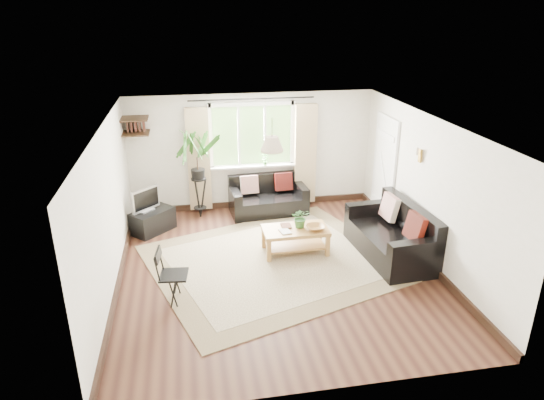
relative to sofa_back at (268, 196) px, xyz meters
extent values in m
plane|color=black|center=(-0.26, -2.30, -0.36)|extent=(5.50, 5.50, 0.00)
plane|color=white|center=(-0.26, -2.30, 2.04)|extent=(5.50, 5.50, 0.00)
cube|color=beige|center=(-0.26, 0.45, 0.84)|extent=(5.00, 0.02, 2.40)
cube|color=beige|center=(-0.26, -5.05, 0.84)|extent=(5.00, 0.02, 2.40)
cube|color=beige|center=(-2.76, -2.30, 0.84)|extent=(0.02, 5.50, 2.40)
cube|color=beige|center=(2.24, -2.30, 0.84)|extent=(0.02, 5.50, 2.40)
cube|color=beige|center=(-0.24, -2.07, -0.35)|extent=(4.73, 4.38, 0.02)
cube|color=silver|center=(2.21, -0.60, 0.64)|extent=(0.06, 0.96, 2.06)
imported|color=#2D5B24|center=(0.26, -1.76, 0.27)|extent=(0.36, 0.32, 0.35)
imported|color=olive|center=(0.48, -1.91, 0.13)|extent=(0.33, 0.33, 0.08)
imported|color=silver|center=(-0.12, -1.91, 0.10)|extent=(0.20, 0.25, 0.02)
imported|color=#502D20|center=(-0.06, -1.69, 0.10)|extent=(0.17, 0.23, 0.02)
cube|color=black|center=(-2.31, -0.50, -0.15)|extent=(0.88, 0.87, 0.43)
imported|color=#2D6023|center=(-0.01, 0.33, 0.70)|extent=(0.14, 0.10, 0.27)
camera|label=1|loc=(-1.55, -9.12, 3.62)|focal=32.00mm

